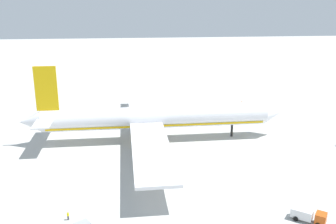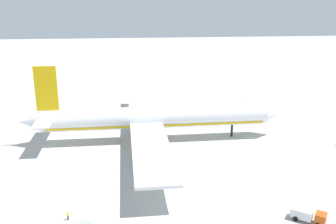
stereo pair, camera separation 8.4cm
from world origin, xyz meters
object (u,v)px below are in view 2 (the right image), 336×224
Objects in this scene: service_truck_3 at (308,215)px; traffic_cone_1 at (242,101)px; airliner at (152,118)px; traffic_cone_0 at (25,120)px; ground_worker_0 at (68,216)px.

service_truck_3 is 11.18× the size of traffic_cone_1.
traffic_cone_1 is at bearing 44.43° from airliner.
service_truck_3 is 94.96m from traffic_cone_0.
traffic_cone_1 is at bearing 53.74° from ground_worker_0.
ground_worker_0 is at bearing 173.14° from service_truck_3.
service_truck_3 is (25.66, -45.09, -5.30)m from airliner.
airliner reaches higher than ground_worker_0.
ground_worker_0 is at bearing -69.58° from traffic_cone_0.
service_truck_3 is 44.37m from ground_worker_0.
ground_worker_0 is (-18.39, -39.79, -5.74)m from airliner.
service_truck_3 is at bearing -98.76° from traffic_cone_1.
airliner is 54.15m from traffic_cone_1.
airliner is 146.74× the size of traffic_cone_0.
ground_worker_0 is (-44.05, 5.30, -0.44)m from service_truck_3.
service_truck_3 reaches higher than ground_worker_0.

